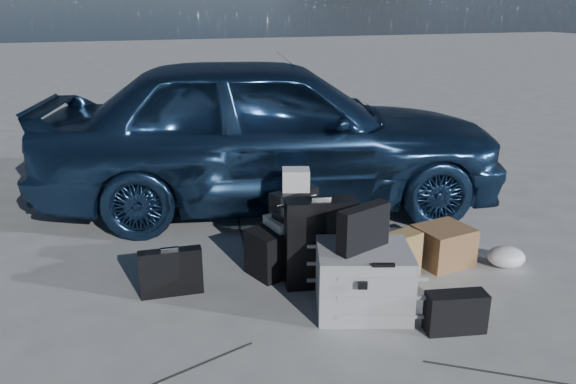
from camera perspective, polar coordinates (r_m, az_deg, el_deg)
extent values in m
plane|color=#ACACA7|center=(3.98, 4.74, -11.60)|extent=(60.00, 60.00, 0.00)
imported|color=navy|center=(5.70, -1.74, 6.28)|extent=(4.87, 2.85, 1.56)
cube|color=#A9ABAF|center=(3.88, 7.63, -8.80)|extent=(0.75, 0.68, 0.45)
cube|color=black|center=(3.72, 7.67, -3.65)|extent=(0.41, 0.23, 0.30)
cube|color=black|center=(4.14, -11.79, -7.99)|extent=(0.45, 0.13, 0.35)
cube|color=black|center=(4.13, 3.31, -5.19)|extent=(0.54, 0.28, 0.67)
cube|color=black|center=(4.78, 0.61, -2.72)|extent=(0.45, 0.30, 0.51)
cube|color=silver|center=(4.68, 0.81, 1.28)|extent=(0.27, 0.24, 0.18)
cube|color=black|center=(4.46, 0.46, -5.45)|extent=(0.78, 0.53, 0.36)
cube|color=silver|center=(4.37, 0.49, -2.91)|extent=(0.43, 0.35, 0.07)
cube|color=black|center=(4.33, 0.34, -2.28)|extent=(0.29, 0.24, 0.05)
cube|color=#B07E4C|center=(4.40, 11.55, -6.23)|extent=(0.30, 0.22, 0.35)
cube|color=brown|center=(4.70, 15.47, -5.23)|extent=(0.46, 0.41, 0.31)
ellipsoid|color=white|center=(4.82, 21.28, -6.17)|extent=(0.35, 0.33, 0.16)
cube|color=black|center=(3.80, 16.67, -11.62)|extent=(0.40, 0.22, 0.27)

